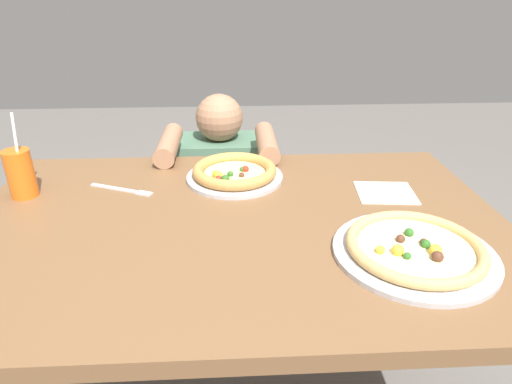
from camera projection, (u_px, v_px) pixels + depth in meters
The scene contains 7 objects.
dining_table at pixel (235, 254), 1.15m from camera, with size 1.37×0.91×0.75m.
pizza_near at pixel (413, 249), 0.96m from camera, with size 0.35×0.35×0.04m.
pizza_far at pixel (232, 173), 1.33m from camera, with size 0.29×0.29×0.05m.
drink_cup_colored at pixel (19, 173), 1.21m from camera, with size 0.07×0.07×0.24m.
paper_napkin at pixel (384, 193), 1.25m from camera, with size 0.16×0.14×0.00m, color white.
fork at pixel (122, 190), 1.27m from camera, with size 0.19×0.10×0.00m.
diner_seated at pixel (222, 209), 1.89m from camera, with size 0.41×0.52×0.90m.
Camera 1 is at (0.00, -0.97, 1.30)m, focal length 30.77 mm.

